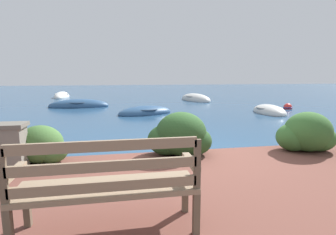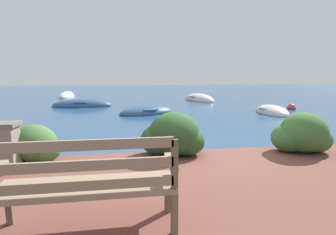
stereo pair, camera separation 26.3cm
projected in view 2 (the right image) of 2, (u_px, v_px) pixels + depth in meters
ground_plane at (181, 161)px, 5.13m from camera, size 80.00×80.00×0.00m
park_bench at (86, 183)px, 2.37m from camera, size 1.64×0.48×0.93m
hedge_clump_far_left at (33, 146)px, 4.42m from camera, size 0.93×0.67×0.63m
hedge_clump_left at (173, 136)px, 4.77m from camera, size 1.17×0.84×0.80m
hedge_clump_centre at (302, 135)px, 4.95m from camera, size 1.12×0.80×0.76m
rowboat_nearest at (272, 112)px, 11.51m from camera, size 1.29×2.35×0.64m
rowboat_mid at (147, 113)px, 11.38m from camera, size 2.69×1.90×0.62m
rowboat_far at (82, 106)px, 13.92m from camera, size 3.09×1.21×0.74m
rowboat_outer at (199, 100)px, 17.26m from camera, size 1.96×3.23×0.80m
rowboat_distant at (67, 96)px, 19.84m from camera, size 1.03×2.99×0.76m
mooring_buoy at (291, 108)px, 12.87m from camera, size 0.45×0.45×0.40m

